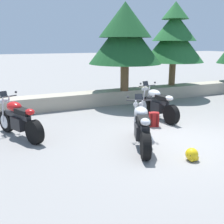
{
  "coord_description": "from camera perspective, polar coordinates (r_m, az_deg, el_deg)",
  "views": [
    {
      "loc": [
        -4.39,
        -5.2,
        2.49
      ],
      "look_at": [
        -1.37,
        1.2,
        0.65
      ],
      "focal_mm": 42.89,
      "sensor_mm": 36.0,
      "label": 1
    }
  ],
  "objects": [
    {
      "name": "motorcycle_silver_centre",
      "position": [
        6.57,
        6.32,
        -3.29
      ],
      "size": [
        1.07,
        1.95,
        1.18
      ],
      "color": "black",
      "rests_on": "ground"
    },
    {
      "name": "motorcycle_white_far_right",
      "position": [
        9.08,
        9.6,
        1.61
      ],
      "size": [
        0.67,
        2.06,
        1.18
      ],
      "color": "black",
      "rests_on": "ground"
    },
    {
      "name": "ground_plane",
      "position": [
        7.25,
        14.07,
        -5.98
      ],
      "size": [
        120.0,
        120.0,
        0.0
      ],
      "primitive_type": "plane",
      "color": "gray"
    },
    {
      "name": "rider_helmet",
      "position": [
        6.12,
        16.69,
        -8.67
      ],
      "size": [
        0.28,
        0.28,
        0.28
      ],
      "color": "yellow",
      "rests_on": "ground"
    },
    {
      "name": "rider_backpack",
      "position": [
        8.24,
        8.9,
        -1.43
      ],
      "size": [
        0.35,
        0.33,
        0.47
      ],
      "color": "#A31E1E",
      "rests_on": "ground"
    },
    {
      "name": "pine_tree_far_left",
      "position": [
        11.05,
        2.8,
        16.12
      ],
      "size": [
        2.93,
        2.93,
        3.49
      ],
      "color": "brown",
      "rests_on": "stone_wall"
    },
    {
      "name": "pine_tree_mid_left",
      "position": [
        12.83,
        13.1,
        15.28
      ],
      "size": [
        2.75,
        2.75,
        3.7
      ],
      "color": "brown",
      "rests_on": "stone_wall"
    },
    {
      "name": "stone_wall",
      "position": [
        11.15,
        -1.52,
        3.09
      ],
      "size": [
        36.0,
        0.8,
        0.55
      ],
      "primitive_type": "cube",
      "color": "#A89E89",
      "rests_on": "ground"
    },
    {
      "name": "motorcycle_red_near_left",
      "position": [
        7.59,
        -19.27,
        -1.59
      ],
      "size": [
        1.04,
        1.96,
        1.18
      ],
      "color": "black",
      "rests_on": "ground"
    }
  ]
}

